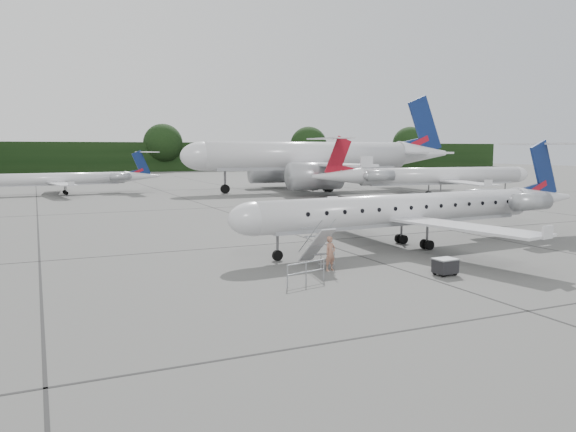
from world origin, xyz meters
name	(u,v)px	position (x,y,z in m)	size (l,w,h in m)	color
ground	(421,254)	(0.00, 0.00, 0.00)	(320.00, 320.00, 0.00)	#555553
treeline	(119,157)	(0.00, 130.00, 4.00)	(260.00, 4.00, 8.00)	black
main_regional_jet	(403,194)	(0.28, 2.27, 3.36)	(26.23, 18.88, 6.73)	silver
airstair	(316,246)	(-7.17, -0.46, 1.05)	(0.85, 2.41, 2.11)	silver
passenger	(330,254)	(-7.07, -1.81, 0.88)	(0.64, 0.42, 1.77)	#986652
safety_railing	(306,273)	(-9.43, -3.83, 0.50)	(2.20, 0.08, 1.00)	gray
baggage_cart	(445,266)	(-2.43, -5.05, 0.45)	(1.03, 0.83, 0.89)	black
bg_narrowbody	(308,142)	(15.98, 47.54, 7.17)	(39.97, 28.78, 14.35)	silver
bg_regional_left	(58,173)	(-17.76, 55.49, 2.95)	(22.47, 16.18, 5.89)	silver
bg_regional_right	(442,168)	(26.87, 30.81, 3.81)	(29.03, 20.90, 7.62)	silver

